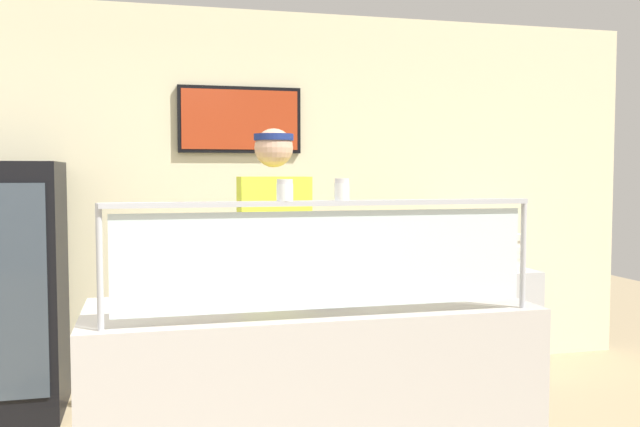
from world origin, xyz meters
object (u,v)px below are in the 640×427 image
(pepper_flake_shaker, at_px, (342,191))
(drink_fridge, at_px, (1,289))
(pizza_box_stack, at_px, (482,251))
(worker_figure, at_px, (275,267))
(pizza_tray, at_px, (319,296))
(pizza_server, at_px, (323,292))
(parmesan_shaker, at_px, (285,192))

(pepper_flake_shaker, xyz_separation_m, drink_fridge, (-1.62, 2.03, -0.66))
(pizza_box_stack, bearing_deg, worker_figure, -152.32)
(pepper_flake_shaker, bearing_deg, pizza_box_stack, 50.22)
(pizza_tray, distance_m, pizza_box_stack, 2.29)
(pizza_tray, xyz_separation_m, worker_figure, (-0.07, 0.69, 0.04))
(worker_figure, bearing_deg, pepper_flake_shaker, -86.69)
(pizza_server, height_order, pepper_flake_shaker, pepper_flake_shaker)
(parmesan_shaker, xyz_separation_m, pepper_flake_shaker, (0.23, -0.00, 0.00))
(pepper_flake_shaker, xyz_separation_m, pizza_box_stack, (1.65, 1.98, -0.50))
(pizza_tray, height_order, drink_fridge, drink_fridge)
(parmesan_shaker, distance_m, pepper_flake_shaker, 0.23)
(parmesan_shaker, height_order, pepper_flake_shaker, pepper_flake_shaker)
(pepper_flake_shaker, relative_size, worker_figure, 0.05)
(pizza_server, height_order, parmesan_shaker, parmesan_shaker)
(parmesan_shaker, relative_size, pepper_flake_shaker, 0.97)
(pizza_tray, distance_m, pizza_server, 0.03)
(parmesan_shaker, distance_m, pizza_box_stack, 2.78)
(pizza_tray, bearing_deg, pepper_flake_shaker, -91.20)
(pizza_tray, relative_size, pepper_flake_shaker, 4.65)
(pizza_tray, xyz_separation_m, pizza_box_stack, (1.64, 1.59, -0.02))
(pizza_server, bearing_deg, pizza_tray, 119.53)
(pizza_box_stack, bearing_deg, pizza_server, -135.28)
(pizza_server, height_order, pizza_box_stack, pizza_box_stack)
(worker_figure, height_order, pizza_box_stack, worker_figure)
(worker_figure, bearing_deg, pizza_server, -83.16)
(parmesan_shaker, distance_m, drink_fridge, 2.55)
(worker_figure, relative_size, pizza_box_stack, 3.83)
(parmesan_shaker, relative_size, drink_fridge, 0.05)
(parmesan_shaker, bearing_deg, worker_figure, 81.37)
(drink_fridge, xyz_separation_m, pizza_box_stack, (3.27, -0.04, 0.15))
(pizza_tray, relative_size, parmesan_shaker, 4.80)
(drink_fridge, bearing_deg, pepper_flake_shaker, -51.35)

